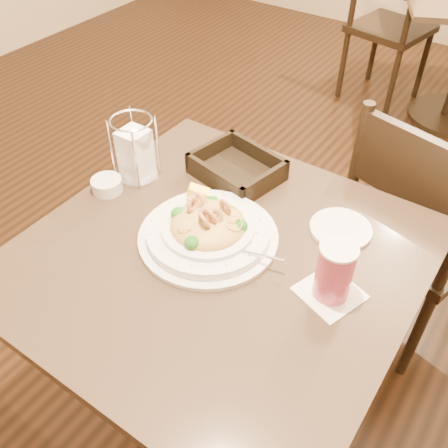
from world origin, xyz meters
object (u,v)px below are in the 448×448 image
Objects in this scene: main_table at (220,314)px; bread_basket at (237,170)px; dining_chair_near at (413,229)px; napkin_caddy at (135,152)px; dining_chair_far at (388,23)px; drink_glass at (334,272)px; side_plate at (341,229)px; pasta_bowl at (208,229)px; butter_ramekin at (107,185)px.

main_table is 0.41m from bread_basket.
napkin_caddy is at bearing 52.24° from dining_chair_near.
napkin_caddy is at bearing 101.86° from dining_chair_far.
drink_glass is (0.69, -2.31, 0.33)m from dining_chair_far.
pasta_bowl is at bearing -140.18° from side_plate.
dining_chair_near is at bearing 38.09° from napkin_caddy.
dining_chair_far reaches higher than bread_basket.
dining_chair_near is 5.96× the size of side_plate.
dining_chair_far is at bearing 97.75° from bread_basket.
main_table is 5.62× the size of drink_glass.
dining_chair_near is 0.93m from napkin_caddy.
drink_glass is 0.87× the size of napkin_caddy.
drink_glass is 0.48m from bread_basket.
main_table is 0.73m from dining_chair_near.
napkin_caddy is (0.05, -2.22, 0.34)m from dining_chair_far.
napkin_caddy is at bearing 161.57° from main_table.
dining_chair_far is (-0.42, 2.34, -0.02)m from main_table.
butter_ramekin is (0.03, -2.32, 0.28)m from dining_chair_far.
dining_chair_far is 2.43m from drink_glass.
butter_ramekin is (-0.39, 0.02, 0.26)m from main_table.
dining_chair_near is at bearing 64.47° from main_table.
main_table is 0.28m from pasta_bowl.
dining_chair_near reaches higher than bread_basket.
butter_ramekin is (-0.02, -0.10, -0.06)m from napkin_caddy.
side_plate is at bearing 89.53° from dining_chair_near.
napkin_caddy reaches higher than bread_basket.
drink_glass is at bearing -30.65° from bread_basket.
main_table is 0.40m from side_plate.
bread_basket is 3.12× the size of butter_ramekin.
napkin_caddy is 2.20× the size of butter_ramekin.
drink_glass is at bearing 7.90° from main_table.
dining_chair_far is at bearing 106.48° from side_plate.
pasta_bowl is (0.37, -2.32, 0.29)m from dining_chair_far.
bread_basket is at bearing 34.24° from napkin_caddy.
side_plate is (-0.11, -0.42, 0.26)m from dining_chair_near.
butter_ramekin is at bearing -179.54° from pasta_bowl.
main_table is at bearing -3.38° from butter_ramekin.
butter_ramekin is at bearing 101.22° from dining_chair_far.
dining_chair_near is 0.99m from butter_ramekin.
butter_ramekin is (-0.26, -0.26, -0.00)m from bread_basket.
dining_chair_near and dining_chair_far have the same top height.
dining_chair_far is at bearing 98.96° from pasta_bowl.
pasta_bowl is at bearing -17.00° from napkin_caddy.
side_plate is (0.26, 0.21, -0.03)m from pasta_bowl.
napkin_caddy reaches higher than butter_ramekin.
dining_chair_near reaches higher than pasta_bowl.
butter_ramekin is (-0.66, -0.01, -0.05)m from drink_glass.
pasta_bowl is at bearing 153.34° from main_table.
pasta_bowl is (-0.37, -0.63, 0.29)m from dining_chair_near.
pasta_bowl is at bearing 109.56° from dining_chair_far.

